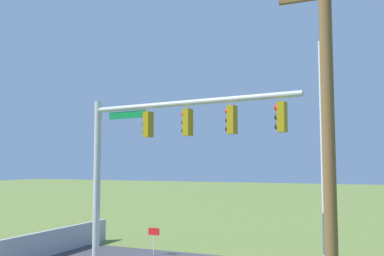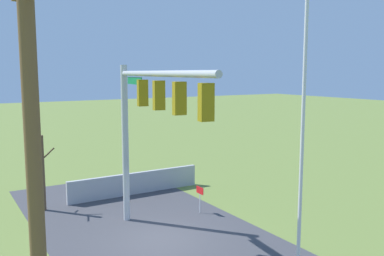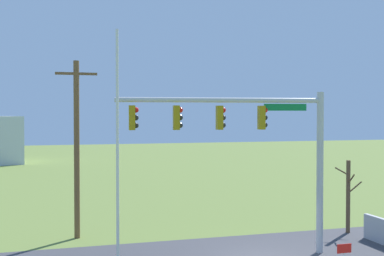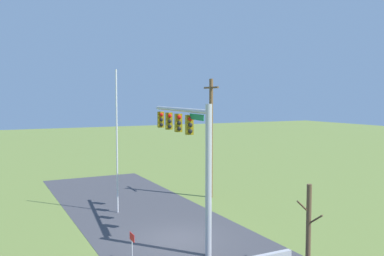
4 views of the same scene
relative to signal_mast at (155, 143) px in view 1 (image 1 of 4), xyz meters
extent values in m
cube|color=#A8A8AD|center=(6.20, -2.27, -4.33)|extent=(0.20, 7.20, 1.14)
cylinder|color=#B2B5BA|center=(2.80, -0.35, -1.57)|extent=(0.28, 0.28, 6.67)
cylinder|color=#B2B5BA|center=(-1.36, 0.17, 1.41)|extent=(8.35, 1.24, 0.20)
cube|color=#0F7238|center=(1.30, -0.16, 1.13)|extent=(1.79, 0.25, 0.28)
cube|color=#937A0F|center=(0.30, -0.04, 0.71)|extent=(0.28, 0.39, 0.96)
sphere|color=red|center=(0.45, -0.06, 1.01)|extent=(0.22, 0.22, 0.22)
sphere|color=black|center=(0.45, -0.06, 0.71)|extent=(0.22, 0.22, 0.22)
sphere|color=black|center=(0.45, -0.06, 0.41)|extent=(0.22, 0.22, 0.22)
cube|color=#937A0F|center=(-1.42, 0.18, 0.71)|extent=(0.28, 0.39, 0.96)
sphere|color=red|center=(-1.27, 0.16, 1.01)|extent=(0.22, 0.22, 0.22)
sphere|color=black|center=(-1.27, 0.16, 0.71)|extent=(0.22, 0.22, 0.22)
sphere|color=black|center=(-1.27, 0.16, 0.41)|extent=(0.22, 0.22, 0.22)
cube|color=#937A0F|center=(-3.14, 0.39, 0.71)|extent=(0.28, 0.39, 0.96)
sphere|color=red|center=(-2.99, 0.37, 1.01)|extent=(0.22, 0.22, 0.22)
sphere|color=black|center=(-2.99, 0.37, 0.71)|extent=(0.22, 0.22, 0.22)
sphere|color=black|center=(-2.99, 0.37, 0.41)|extent=(0.22, 0.22, 0.22)
cube|color=#937A0F|center=(-4.86, 0.60, 0.71)|extent=(0.28, 0.39, 0.96)
sphere|color=red|center=(-4.71, 0.59, 1.01)|extent=(0.22, 0.22, 0.22)
sphere|color=black|center=(-4.71, 0.59, 0.71)|extent=(0.22, 0.22, 0.22)
sphere|color=black|center=(-4.71, 0.59, 0.41)|extent=(0.22, 0.22, 0.22)
cylinder|color=silver|center=(-5.77, -1.85, -0.60)|extent=(0.10, 0.10, 8.60)
cylinder|color=brown|center=(-6.67, 5.10, -0.79)|extent=(0.26, 0.26, 8.22)
cylinder|color=silver|center=(1.90, -3.53, -4.45)|extent=(0.04, 0.04, 0.90)
cube|color=red|center=(1.90, -3.53, -3.84)|extent=(0.56, 0.02, 0.32)
camera|label=1|loc=(-7.52, 14.13, -0.77)|focal=40.25mm
camera|label=2|loc=(-13.58, 6.36, 1.46)|focal=39.16mm
camera|label=3|loc=(-8.22, -18.99, 0.85)|focal=47.75mm
camera|label=4|loc=(18.50, -9.07, 2.03)|focal=39.30mm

